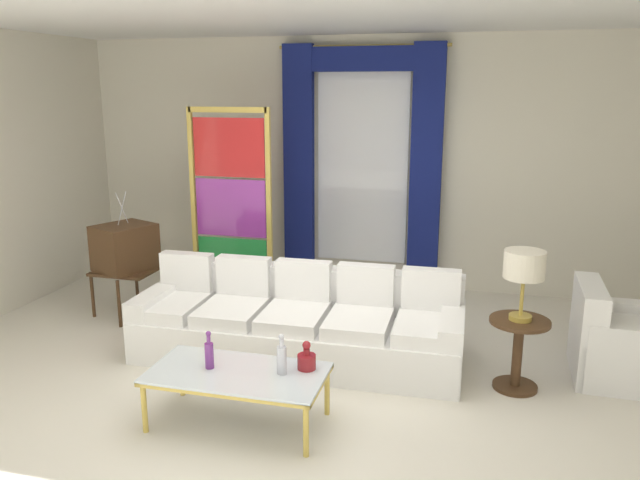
{
  "coord_description": "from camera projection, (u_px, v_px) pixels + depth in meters",
  "views": [
    {
      "loc": [
        1.35,
        -4.44,
        2.4
      ],
      "look_at": [
        -0.06,
        0.9,
        1.05
      ],
      "focal_mm": 35.11,
      "sensor_mm": 36.0,
      "label": 1
    }
  ],
  "objects": [
    {
      "name": "bottle_crystal_tall",
      "position": [
        209.0,
        353.0,
        4.53
      ],
      "size": [
        0.06,
        0.06,
        0.29
      ],
      "color": "#753384",
      "rests_on": "coffee_table"
    },
    {
      "name": "peacock_figurine",
      "position": [
        259.0,
        295.0,
        6.76
      ],
      "size": [
        0.44,
        0.6,
        0.5
      ],
      "color": "beige",
      "rests_on": "ground"
    },
    {
      "name": "armchair_white",
      "position": [
        618.0,
        345.0,
        5.26
      ],
      "size": [
        0.84,
        0.84,
        0.8
      ],
      "color": "white",
      "rests_on": "ground"
    },
    {
      "name": "bottle_amber_squat",
      "position": [
        307.0,
        360.0,
        4.53
      ],
      "size": [
        0.14,
        0.14,
        0.21
      ],
      "color": "maroon",
      "rests_on": "coffee_table"
    },
    {
      "name": "table_lamp_brass",
      "position": [
        524.0,
        268.0,
        4.89
      ],
      "size": [
        0.32,
        0.32,
        0.57
      ],
      "color": "#B29338",
      "rests_on": "round_side_table"
    },
    {
      "name": "round_side_table",
      "position": [
        518.0,
        348.0,
        5.05
      ],
      "size": [
        0.48,
        0.48,
        0.59
      ],
      "color": "#472D19",
      "rests_on": "ground"
    },
    {
      "name": "curtained_window",
      "position": [
        361.0,
        145.0,
        7.4
      ],
      "size": [
        2.0,
        0.17,
        2.7
      ],
      "color": "white",
      "rests_on": "ground"
    },
    {
      "name": "wall_rear",
      "position": [
        370.0,
        164.0,
        7.6
      ],
      "size": [
        8.0,
        0.12,
        3.0
      ],
      "primitive_type": "cube",
      "color": "silver",
      "rests_on": "ground"
    },
    {
      "name": "ground_plane",
      "position": [
        299.0,
        391.0,
        5.08
      ],
      "size": [
        16.0,
        16.0,
        0.0
      ],
      "primitive_type": "plane",
      "color": "silver"
    },
    {
      "name": "ceiling_slab",
      "position": [
        324.0,
        10.0,
        5.11
      ],
      "size": [
        8.0,
        7.6,
        0.04
      ],
      "primitive_type": "cube",
      "color": "white"
    },
    {
      "name": "coffee_table",
      "position": [
        237.0,
        376.0,
        4.51
      ],
      "size": [
        1.27,
        0.65,
        0.41
      ],
      "color": "silver",
      "rests_on": "ground"
    },
    {
      "name": "vintage_tv",
      "position": [
        125.0,
        250.0,
        6.63
      ],
      "size": [
        0.7,
        0.74,
        1.35
      ],
      "color": "#472D19",
      "rests_on": "ground"
    },
    {
      "name": "bottle_blue_decanter",
      "position": [
        282.0,
        358.0,
        4.44
      ],
      "size": [
        0.07,
        0.07,
        0.3
      ],
      "color": "silver",
      "rests_on": "coffee_table"
    },
    {
      "name": "couch_white_long",
      "position": [
        299.0,
        325.0,
        5.68
      ],
      "size": [
        2.94,
        0.98,
        0.86
      ],
      "color": "white",
      "rests_on": "ground"
    },
    {
      "name": "stained_glass_divider",
      "position": [
        231.0,
        212.0,
        6.95
      ],
      "size": [
        0.95,
        0.05,
        2.2
      ],
      "color": "gold",
      "rests_on": "ground"
    }
  ]
}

